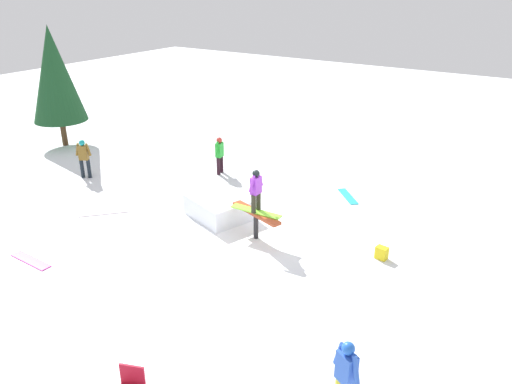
% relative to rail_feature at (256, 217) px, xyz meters
% --- Properties ---
extents(ground_plane, '(60.00, 60.00, 0.00)m').
position_rel_rail_feature_xyz_m(ground_plane, '(0.00, 0.00, -0.67)').
color(ground_plane, white).
extents(rail_feature, '(1.83, 0.83, 0.82)m').
position_rel_rail_feature_xyz_m(rail_feature, '(0.00, 0.00, 0.00)').
color(rail_feature, black).
rests_on(rail_feature, ground).
extents(snow_kicker_ramp, '(2.17, 1.98, 0.64)m').
position_rel_rail_feature_xyz_m(snow_kicker_ramp, '(-1.71, 0.55, -0.36)').
color(snow_kicker_ramp, white).
rests_on(snow_kicker_ramp, ground).
extents(main_rider_on_rail, '(1.55, 0.68, 1.25)m').
position_rel_rail_feature_xyz_m(main_rider_on_rail, '(0.00, 0.00, 0.74)').
color(main_rider_on_rail, '#80DD35').
rests_on(main_rider_on_rail, rail_feature).
extents(bystander_blue, '(0.61, 0.36, 1.50)m').
position_rel_rail_feature_xyz_m(bystander_blue, '(4.63, -4.35, 0.17)').
color(bystander_blue, gold).
rests_on(bystander_blue, ground).
extents(bystander_brown, '(0.54, 0.37, 1.44)m').
position_rel_rail_feature_xyz_m(bystander_brown, '(-7.76, 0.41, 0.14)').
color(bystander_brown, black).
rests_on(bystander_brown, ground).
extents(bystander_green, '(0.26, 0.64, 1.41)m').
position_rel_rail_feature_xyz_m(bystander_green, '(-3.90, 3.47, 0.12)').
color(bystander_green, black).
rests_on(bystander_green, ground).
extents(loose_snowboard_cyan, '(1.11, 1.14, 0.02)m').
position_rel_rail_feature_xyz_m(loose_snowboard_cyan, '(1.00, 4.11, -0.66)').
color(loose_snowboard_cyan, '#29B2C2').
rests_on(loose_snowboard_cyan, ground).
extents(loose_snowboard_white, '(1.26, 1.34, 0.02)m').
position_rel_rail_feature_xyz_m(loose_snowboard_white, '(-4.87, -1.27, -0.66)').
color(loose_snowboard_white, white).
rests_on(loose_snowboard_white, ground).
extents(loose_snowboard_magenta, '(1.37, 0.30, 0.02)m').
position_rel_rail_feature_xyz_m(loose_snowboard_magenta, '(-4.23, -4.28, -0.66)').
color(loose_snowboard_magenta, '#D21E97').
rests_on(loose_snowboard_magenta, ground).
extents(backpack_on_snow, '(0.33, 0.26, 0.34)m').
position_rel_rail_feature_xyz_m(backpack_on_snow, '(3.37, 0.87, -0.50)').
color(backpack_on_snow, yellow).
rests_on(backpack_on_snow, ground).
extents(pine_tree_near, '(2.22, 2.22, 5.05)m').
position_rel_rail_feature_xyz_m(pine_tree_near, '(-11.67, 2.47, 2.40)').
color(pine_tree_near, '#4C331E').
rests_on(pine_tree_near, ground).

